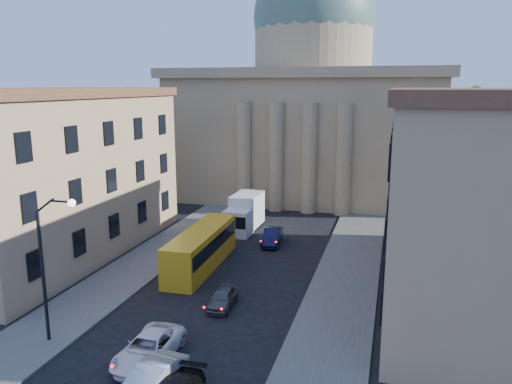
{
  "coord_description": "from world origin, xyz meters",
  "views": [
    {
      "loc": [
        11.63,
        -14.77,
        14.86
      ],
      "look_at": [
        1.99,
        19.67,
        7.24
      ],
      "focal_mm": 35.0,
      "sensor_mm": 36.0,
      "label": 1
    }
  ],
  "objects_px": {
    "city_bus": "(201,247)",
    "street_lamp": "(49,258)",
    "car_right_near": "(151,381)",
    "box_truck": "(244,214)"
  },
  "relations": [
    {
      "from": "city_bus",
      "to": "street_lamp",
      "type": "bearing_deg",
      "value": -105.71
    },
    {
      "from": "street_lamp",
      "to": "city_bus",
      "type": "bearing_deg",
      "value": 75.94
    },
    {
      "from": "car_right_near",
      "to": "city_bus",
      "type": "distance_m",
      "value": 17.79
    },
    {
      "from": "car_right_near",
      "to": "city_bus",
      "type": "bearing_deg",
      "value": 111.29
    },
    {
      "from": "street_lamp",
      "to": "box_truck",
      "type": "relative_size",
      "value": 1.32
    },
    {
      "from": "street_lamp",
      "to": "city_bus",
      "type": "height_order",
      "value": "street_lamp"
    },
    {
      "from": "city_bus",
      "to": "box_truck",
      "type": "height_order",
      "value": "box_truck"
    },
    {
      "from": "car_right_near",
      "to": "city_bus",
      "type": "relative_size",
      "value": 0.42
    },
    {
      "from": "city_bus",
      "to": "box_truck",
      "type": "xyz_separation_m",
      "value": [
        0.23,
        11.52,
        0.02
      ]
    },
    {
      "from": "car_right_near",
      "to": "box_truck",
      "type": "xyz_separation_m",
      "value": [
        -4.0,
        28.78,
        0.95
      ]
    }
  ]
}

